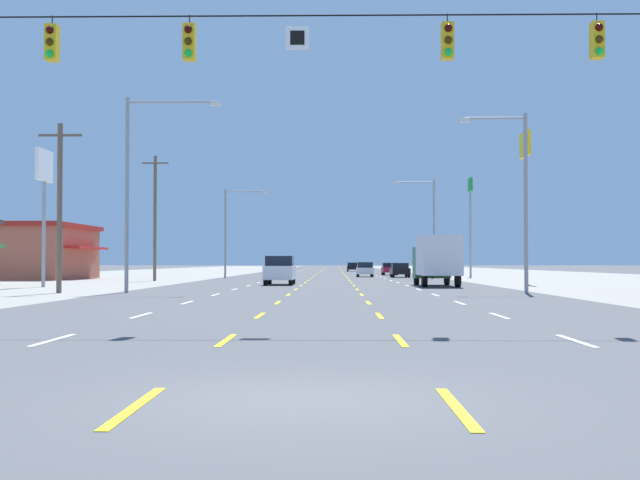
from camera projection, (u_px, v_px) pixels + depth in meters
name	position (u px, v px, depth m)	size (l,w,h in m)	color
ground_plane	(329.00, 279.00, 75.30)	(572.00, 572.00, 0.00)	#4C4C4F
lot_apron_left	(64.00, 279.00, 75.72)	(28.00, 440.00, 0.01)	gray
lot_apron_right	(598.00, 279.00, 74.88)	(28.00, 440.00, 0.01)	gray
lane_markings	(331.00, 273.00, 113.78)	(10.64, 227.60, 0.01)	white
signal_span_wire	(318.00, 121.00, 20.57)	(26.48, 0.53, 8.72)	brown
box_truck_far_right_nearest	(437.00, 258.00, 52.53)	(2.40, 7.20, 3.23)	#235B2D
suv_inner_left_near	(280.00, 270.00, 55.97)	(1.98, 4.90, 1.98)	white
sedan_far_right_mid	(400.00, 270.00, 82.84)	(1.80, 4.50, 1.46)	black
hatchback_inner_right_midfar	(365.00, 269.00, 85.52)	(1.72, 3.90, 1.54)	white
sedan_far_right_far	(390.00, 269.00, 97.14)	(1.80, 4.50, 1.46)	maroon
sedan_inner_right_farther	(353.00, 267.00, 132.91)	(1.80, 4.50, 1.46)	black
storefront_left_row_2	(18.00, 251.00, 74.26)	(12.99, 13.30, 5.00)	#A35642
pole_sign_left_row_1	(44.00, 180.00, 50.91)	(0.24, 2.59, 8.62)	gray
pole_sign_right_row_1	(525.00, 166.00, 58.56)	(0.24, 2.64, 10.95)	gray
pole_sign_right_row_2	(470.00, 206.00, 84.28)	(0.24, 1.64, 10.27)	gray
streetlight_left_row_0	(137.00, 178.00, 41.53)	(4.88, 0.26, 10.01)	gray
streetlight_right_row_0	(519.00, 190.00, 41.19)	(3.42, 0.26, 9.13)	gray
streetlight_left_row_1	(230.00, 226.00, 79.14)	(4.30, 0.26, 8.66)	gray
streetlight_right_row_1	(430.00, 221.00, 78.82)	(4.01, 0.26, 9.59)	gray
utility_pole_left_row_0	(60.00, 204.00, 41.06)	(2.20, 0.26, 8.59)	brown
utility_pole_left_row_1	(155.00, 216.00, 67.27)	(2.20, 0.26, 10.37)	brown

